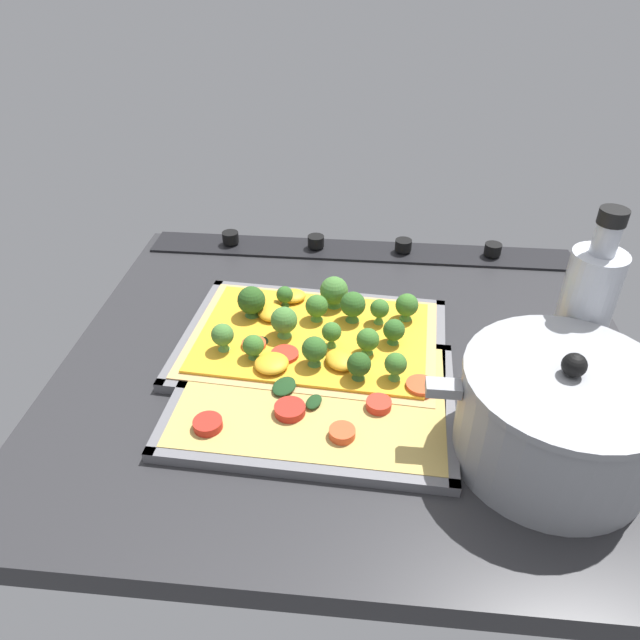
{
  "coord_description": "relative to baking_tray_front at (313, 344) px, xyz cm",
  "views": [
    {
      "loc": [
        -1.98,
        60.39,
        48.32
      ],
      "look_at": [
        3.77,
        0.94,
        6.54
      ],
      "focal_mm": 33.22,
      "sensor_mm": 36.0,
      "label": 1
    }
  ],
  "objects": [
    {
      "name": "veggie_pizza_back",
      "position": [
        -1.07,
        10.75,
        0.7
      ],
      "size": [
        31.39,
        22.33,
        1.9
      ],
      "color": "tan",
      "rests_on": "baking_tray_back"
    },
    {
      "name": "cooking_pot",
      "position": [
        -26.88,
        16.81,
        5.38
      ],
      "size": [
        27.25,
        20.45,
        13.8
      ],
      "color": "gray",
      "rests_on": "ground_plane"
    },
    {
      "name": "broccoli_pizza",
      "position": [
        -0.22,
        -0.25,
        1.84
      ],
      "size": [
        33.75,
        24.29,
        5.86
      ],
      "color": "tan",
      "rests_on": "baking_tray_front"
    },
    {
      "name": "stove_control_panel",
      "position": [
        -5.02,
        -27.1,
        0.19
      ],
      "size": [
        71.02,
        7.0,
        2.6
      ],
      "color": "black",
      "rests_on": "ground_plane"
    },
    {
      "name": "baking_tray_front",
      "position": [
        0.0,
        0.0,
        0.0
      ],
      "size": [
        36.31,
        26.85,
        1.3
      ],
      "color": "slate",
      "rests_on": "ground_plane"
    },
    {
      "name": "ground_plane",
      "position": [
        -5.02,
        2.13,
        -1.87
      ],
      "size": [
        73.98,
        65.46,
        3.0
      ],
      "primitive_type": "cube",
      "color": "#28282B"
    },
    {
      "name": "baking_tray_back",
      "position": [
        -1.2,
        10.79,
        0.0
      ],
      "size": [
        33.88,
        24.82,
        1.3
      ],
      "color": "slate",
      "rests_on": "ground_plane"
    },
    {
      "name": "oil_bottle",
      "position": [
        -31.44,
        4.47,
        9.37
      ],
      "size": [
        5.95,
        5.95,
        23.24
      ],
      "color": "#B7BCC6",
      "rests_on": "ground_plane"
    }
  ]
}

